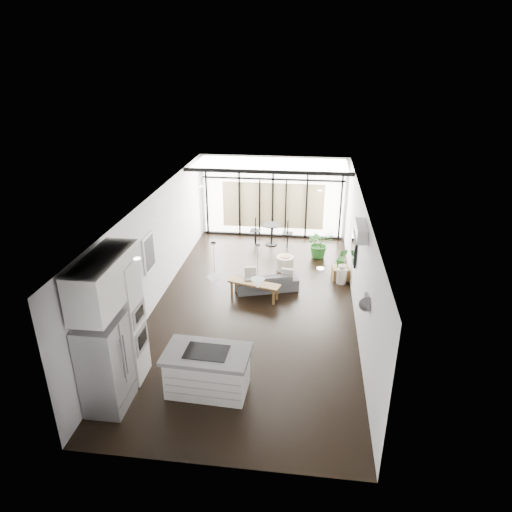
% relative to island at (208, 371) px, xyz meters
% --- Properties ---
extents(floor, '(5.00, 10.00, 0.00)m').
position_rel_island_xyz_m(floor, '(0.47, 3.28, -0.43)').
color(floor, black).
rests_on(floor, ground).
extents(ceiling, '(5.00, 10.00, 0.00)m').
position_rel_island_xyz_m(ceiling, '(0.47, 3.28, 2.37)').
color(ceiling, white).
rests_on(ceiling, ground).
extents(wall_left, '(0.02, 10.00, 2.80)m').
position_rel_island_xyz_m(wall_left, '(-2.03, 3.28, 0.97)').
color(wall_left, white).
rests_on(wall_left, ground).
extents(wall_right, '(0.02, 10.00, 2.80)m').
position_rel_island_xyz_m(wall_right, '(2.97, 3.28, 0.97)').
color(wall_right, white).
rests_on(wall_right, ground).
extents(wall_back, '(5.00, 0.02, 2.80)m').
position_rel_island_xyz_m(wall_back, '(0.47, 8.28, 0.97)').
color(wall_back, white).
rests_on(wall_back, ground).
extents(wall_front, '(5.00, 0.02, 2.80)m').
position_rel_island_xyz_m(wall_front, '(0.47, -1.72, 0.97)').
color(wall_front, white).
rests_on(wall_front, ground).
extents(glazing, '(5.00, 0.20, 2.80)m').
position_rel_island_xyz_m(glazing, '(0.47, 8.16, 0.97)').
color(glazing, black).
rests_on(glazing, ground).
extents(skylight, '(4.70, 1.90, 0.06)m').
position_rel_island_xyz_m(skylight, '(0.47, 7.28, 2.34)').
color(skylight, white).
rests_on(skylight, ceiling).
extents(neighbour_building, '(3.50, 0.02, 1.60)m').
position_rel_island_xyz_m(neighbour_building, '(0.47, 8.23, 0.67)').
color(neighbour_building, beige).
rests_on(neighbour_building, ground).
extents(island, '(1.63, 1.01, 0.87)m').
position_rel_island_xyz_m(island, '(0.00, 0.00, 0.00)').
color(island, white).
rests_on(island, floor).
extents(cooktop, '(0.82, 0.57, 0.01)m').
position_rel_island_xyz_m(cooktop, '(-0.00, 0.00, 0.44)').
color(cooktop, black).
rests_on(cooktop, island).
extents(fridge, '(0.68, 0.85, 1.75)m').
position_rel_island_xyz_m(fridge, '(-1.67, -0.62, 0.44)').
color(fridge, '#9C9DA1').
rests_on(fridge, floor).
extents(appliance_column, '(0.65, 0.68, 2.50)m').
position_rel_island_xyz_m(appliance_column, '(-1.64, 0.23, 0.82)').
color(appliance_column, white).
rests_on(appliance_column, floor).
extents(upper_cabinets, '(0.62, 1.75, 0.86)m').
position_rel_island_xyz_m(upper_cabinets, '(-1.65, -0.22, 1.92)').
color(upper_cabinets, white).
rests_on(upper_cabinets, wall_left).
extents(pendant_left, '(0.26, 0.26, 0.18)m').
position_rel_island_xyz_m(pendant_left, '(0.07, 0.63, 1.59)').
color(pendant_left, white).
rests_on(pendant_left, ceiling).
extents(pendant_right, '(0.26, 0.26, 0.18)m').
position_rel_island_xyz_m(pendant_right, '(0.87, 0.63, 1.59)').
color(pendant_right, white).
rests_on(pendant_right, ceiling).
extents(sofa, '(1.74, 0.97, 0.65)m').
position_rel_island_xyz_m(sofa, '(0.68, 4.20, -0.11)').
color(sofa, '#4C4C4F').
rests_on(sofa, floor).
extents(console_bench, '(1.43, 0.70, 0.45)m').
position_rel_island_xyz_m(console_bench, '(0.40, 3.68, -0.21)').
color(console_bench, brown).
rests_on(console_bench, floor).
extents(pouf, '(0.64, 0.64, 0.41)m').
position_rel_island_xyz_m(pouf, '(1.09, 5.49, -0.23)').
color(pouf, beige).
rests_on(pouf, floor).
extents(crate, '(0.51, 0.51, 0.35)m').
position_rel_island_xyz_m(crate, '(2.70, 5.11, -0.26)').
color(crate, brown).
rests_on(crate, floor).
extents(plant_tall, '(1.13, 1.18, 0.71)m').
position_rel_island_xyz_m(plant_tall, '(2.09, 6.56, -0.08)').
color(plant_tall, '#276724').
rests_on(plant_tall, floor).
extents(plant_crate, '(0.36, 0.60, 0.26)m').
position_rel_island_xyz_m(plant_crate, '(2.70, 5.11, 0.05)').
color(plant_crate, '#276724').
rests_on(plant_crate, crate).
extents(milk_can, '(0.30, 0.30, 0.55)m').
position_rel_island_xyz_m(milk_can, '(2.72, 4.82, -0.16)').
color(milk_can, silver).
rests_on(milk_can, floor).
extents(bistro_set, '(1.56, 0.80, 0.72)m').
position_rel_island_xyz_m(bistro_set, '(0.50, 7.39, -0.07)').
color(bistro_set, black).
rests_on(bistro_set, floor).
extents(tv, '(0.05, 1.10, 0.65)m').
position_rel_island_xyz_m(tv, '(2.93, 4.28, 0.87)').
color(tv, black).
rests_on(tv, wall_right).
extents(ac_unit, '(0.22, 0.90, 0.30)m').
position_rel_island_xyz_m(ac_unit, '(2.85, 2.48, 2.02)').
color(ac_unit, white).
rests_on(ac_unit, wall_right).
extents(framed_art, '(0.04, 0.70, 0.90)m').
position_rel_island_xyz_m(framed_art, '(-2.00, 2.78, 1.12)').
color(framed_art, black).
rests_on(framed_art, wall_left).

